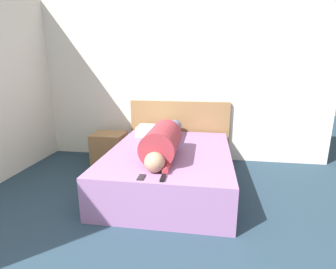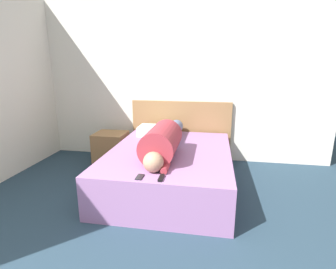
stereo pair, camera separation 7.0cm
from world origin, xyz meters
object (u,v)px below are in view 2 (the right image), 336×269
Objects in this scene: bed at (170,168)px; pillow_near_headboard at (158,131)px; nightstand at (111,148)px; person_lying at (164,140)px; cell_phone at (140,177)px; tv_remote at (161,178)px.

pillow_near_headboard is at bearing 113.82° from bed.
bed is 0.84m from pillow_near_headboard.
bed is at bearing -31.52° from nightstand.
person_lying is at bearing -72.67° from pillow_near_headboard.
bed is 1.12× the size of person_lying.
nightstand is (-1.09, 0.67, 0.01)m from bed.
person_lying reaches higher than bed.
nightstand is 1.84m from cell_phone.
cell_phone is at bearing -178.94° from tv_remote.
person_lying is at bearing 98.50° from tv_remote.
bed is 3.96× the size of nightstand.
person_lying reaches higher than nightstand.
cell_phone is (-0.10, -0.76, -0.16)m from person_lying.
person_lying reaches higher than cell_phone.
bed is at bearing 80.41° from cell_phone.
nightstand is 0.28× the size of person_lying.
person_lying is at bearing -37.75° from nightstand.
tv_remote is 0.21m from cell_phone.
cell_phone is at bearing -58.95° from nightstand.
cell_phone is (-0.15, -0.89, 0.25)m from bed.
tv_remote is at bearing -85.95° from bed.
pillow_near_headboard is (-0.27, 0.85, -0.10)m from person_lying.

